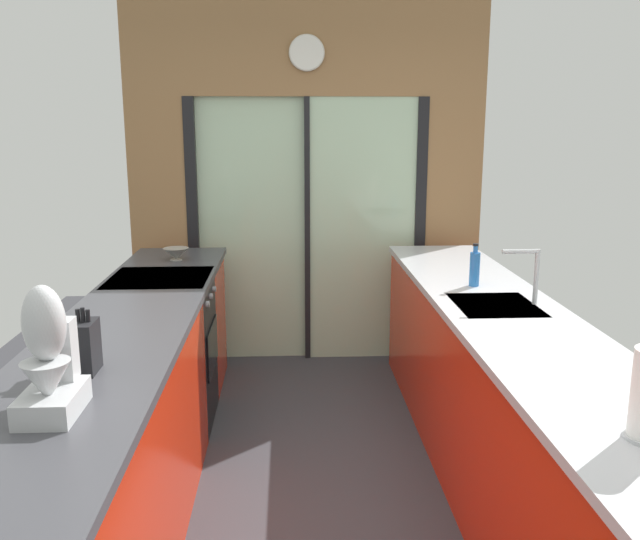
% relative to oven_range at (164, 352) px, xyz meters
% --- Properties ---
extents(ground_plane, '(5.04, 7.60, 0.02)m').
position_rel_oven_range_xyz_m(ground_plane, '(0.91, -0.65, -0.47)').
color(ground_plane, '#38383D').
extents(back_wall_unit, '(2.64, 0.12, 2.70)m').
position_rel_oven_range_xyz_m(back_wall_unit, '(0.91, 1.15, 1.07)').
color(back_wall_unit, olive).
rests_on(back_wall_unit, ground_plane).
extents(left_counter_run, '(0.62, 3.80, 0.92)m').
position_rel_oven_range_xyz_m(left_counter_run, '(-0.00, -1.12, 0.01)').
color(left_counter_run, red).
rests_on(left_counter_run, ground_plane).
extents(right_counter_run, '(0.62, 3.80, 0.92)m').
position_rel_oven_range_xyz_m(right_counter_run, '(1.82, -0.95, 0.01)').
color(right_counter_run, red).
rests_on(right_counter_run, ground_plane).
extents(sink_faucet, '(0.19, 0.02, 0.28)m').
position_rel_oven_range_xyz_m(sink_faucet, '(1.97, -0.70, 0.65)').
color(sink_faucet, '#B7BABC').
rests_on(sink_faucet, right_counter_run).
extents(oven_range, '(0.60, 0.60, 0.92)m').
position_rel_oven_range_xyz_m(oven_range, '(0.00, 0.00, 0.00)').
color(oven_range, black).
rests_on(oven_range, ground_plane).
extents(mixing_bowl, '(0.17, 0.17, 0.08)m').
position_rel_oven_range_xyz_m(mixing_bowl, '(0.02, 0.50, 0.51)').
color(mixing_bowl, gray).
rests_on(mixing_bowl, left_counter_run).
extents(knife_block, '(0.08, 0.14, 0.24)m').
position_rel_oven_range_xyz_m(knife_block, '(0.02, -1.54, 0.56)').
color(knife_block, black).
rests_on(knife_block, left_counter_run).
extents(stand_mixer, '(0.17, 0.27, 0.42)m').
position_rel_oven_range_xyz_m(stand_mixer, '(0.02, -1.91, 0.63)').
color(stand_mixer, '#B7BABC').
rests_on(stand_mixer, left_counter_run).
extents(soap_bottle, '(0.06, 0.06, 0.24)m').
position_rel_oven_range_xyz_m(soap_bottle, '(1.80, -0.30, 0.57)').
color(soap_bottle, '#286BB7').
rests_on(soap_bottle, right_counter_run).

